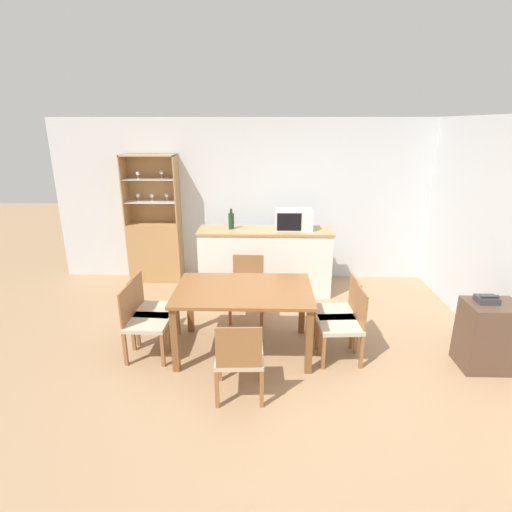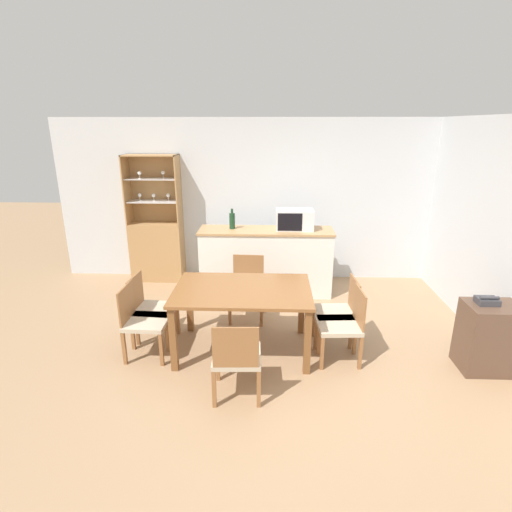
{
  "view_description": "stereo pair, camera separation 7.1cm",
  "coord_description": "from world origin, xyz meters",
  "views": [
    {
      "loc": [
        -0.04,
        -3.72,
        2.44
      ],
      "look_at": [
        -0.15,
        1.1,
        0.85
      ],
      "focal_mm": 28.0,
      "sensor_mm": 36.0,
      "label": 1
    },
    {
      "loc": [
        0.04,
        -3.72,
        2.44
      ],
      "look_at": [
        -0.15,
        1.1,
        0.85
      ],
      "focal_mm": 28.0,
      "sensor_mm": 36.0,
      "label": 2
    }
  ],
  "objects": [
    {
      "name": "side_cabinet",
      "position": [
        2.28,
        0.0,
        0.36
      ],
      "size": [
        0.53,
        0.41,
        0.72
      ],
      "color": "brown",
      "rests_on": "ground_plane"
    },
    {
      "name": "dining_chair_side_right_near",
      "position": [
        0.81,
        0.12,
        0.42
      ],
      "size": [
        0.47,
        0.47,
        0.81
      ],
      "rotation": [
        0.0,
        0.0,
        1.63
      ],
      "color": "#C1B299",
      "rests_on": "ground_plane"
    },
    {
      "name": "wall_back",
      "position": [
        0.0,
        2.63,
        1.27
      ],
      "size": [
        6.8,
        0.06,
        2.55
      ],
      "color": "silver",
      "rests_on": "ground_plane"
    },
    {
      "name": "telephone",
      "position": [
        2.22,
        0.03,
        0.76
      ],
      "size": [
        0.2,
        0.16,
        0.1
      ],
      "color": "#38383D",
      "rests_on": "side_cabinet"
    },
    {
      "name": "dining_chair_head_far",
      "position": [
        -0.27,
        1.08,
        0.42
      ],
      "size": [
        0.46,
        0.46,
        0.81
      ],
      "rotation": [
        0.0,
        0.0,
        3.1
      ],
      "color": "#C1B299",
      "rests_on": "ground_plane"
    },
    {
      "name": "dining_chair_side_left_near",
      "position": [
        -1.34,
        0.12,
        0.42
      ],
      "size": [
        0.45,
        0.45,
        0.81
      ],
      "rotation": [
        0.0,
        0.0,
        -1.6
      ],
      "color": "#C1B299",
      "rests_on": "ground_plane"
    },
    {
      "name": "microwave",
      "position": [
        0.38,
        1.97,
        1.13
      ],
      "size": [
        0.54,
        0.33,
        0.29
      ],
      "color": "silver",
      "rests_on": "kitchen_counter"
    },
    {
      "name": "dining_chair_side_left_far",
      "position": [
        -1.34,
        0.42,
        0.42
      ],
      "size": [
        0.47,
        0.47,
        0.81
      ],
      "rotation": [
        0.0,
        0.0,
        -1.65
      ],
      "color": "#C1B299",
      "rests_on": "ground_plane"
    },
    {
      "name": "dining_table",
      "position": [
        -0.27,
        0.27,
        0.65
      ],
      "size": [
        1.48,
        0.97,
        0.75
      ],
      "color": "brown",
      "rests_on": "ground_plane"
    },
    {
      "name": "dining_chair_head_near",
      "position": [
        -0.27,
        -0.55,
        0.42
      ],
      "size": [
        0.46,
        0.46,
        0.81
      ],
      "rotation": [
        0.0,
        0.0,
        0.04
      ],
      "color": "#C1B299",
      "rests_on": "ground_plane"
    },
    {
      "name": "wine_bottle",
      "position": [
        -0.54,
        1.98,
        1.1
      ],
      "size": [
        0.08,
        0.08,
        0.3
      ],
      "color": "#193D23",
      "rests_on": "kitchen_counter"
    },
    {
      "name": "dining_chair_side_right_far",
      "position": [
        0.81,
        0.41,
        0.42
      ],
      "size": [
        0.47,
        0.47,
        0.81
      ],
      "rotation": [
        0.0,
        0.0,
        1.64
      ],
      "color": "#C1B299",
      "rests_on": "ground_plane"
    },
    {
      "name": "ground_plane",
      "position": [
        0.0,
        0.0,
        0.0
      ],
      "size": [
        18.0,
        18.0,
        0.0
      ],
      "primitive_type": "plane",
      "color": "#A37F5B"
    },
    {
      "name": "display_cabinet",
      "position": [
        -1.81,
        2.42,
        0.61
      ],
      "size": [
        0.83,
        0.37,
        2.01
      ],
      "color": "tan",
      "rests_on": "ground_plane"
    },
    {
      "name": "kitchen_counter",
      "position": [
        -0.04,
        1.94,
        0.49
      ],
      "size": [
        1.96,
        0.55,
        0.98
      ],
      "color": "white",
      "rests_on": "ground_plane"
    }
  ]
}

